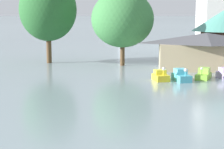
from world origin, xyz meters
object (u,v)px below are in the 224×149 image
object	(u,v)px
shoreline_tree_mid	(123,19)
pedal_boat_yellow	(161,76)
shoreline_tree_tall_left	(48,10)
pedal_boat_lime	(204,75)
pedal_boat_cyan	(181,76)
boathouse	(206,51)

from	to	relation	value
shoreline_tree_mid	pedal_boat_yellow	bearing A→B (deg)	-67.89
shoreline_tree_tall_left	shoreline_tree_mid	world-z (taller)	shoreline_tree_tall_left
pedal_boat_yellow	pedal_boat_lime	bearing A→B (deg)	91.88
pedal_boat_cyan	boathouse	size ratio (longest dim) A/B	0.24
shoreline_tree_tall_left	pedal_boat_lime	bearing A→B (deg)	-31.06
pedal_boat_yellow	shoreline_tree_mid	bearing A→B (deg)	-174.44
boathouse	shoreline_tree_mid	size ratio (longest dim) A/B	1.24
pedal_boat_cyan	pedal_boat_yellow	bearing A→B (deg)	-106.55
pedal_boat_yellow	pedal_boat_cyan	distance (m)	2.32
pedal_boat_yellow	shoreline_tree_tall_left	xyz separation A→B (m)	(-16.57, 14.70, 7.58)
boathouse	pedal_boat_yellow	bearing A→B (deg)	-124.58
pedal_boat_cyan	shoreline_tree_mid	world-z (taller)	shoreline_tree_mid
pedal_boat_lime	shoreline_tree_tall_left	world-z (taller)	shoreline_tree_tall_left
pedal_boat_yellow	shoreline_tree_tall_left	distance (m)	23.42
pedal_boat_yellow	shoreline_tree_tall_left	size ratio (longest dim) A/B	0.21
pedal_boat_lime	shoreline_tree_tall_left	distance (m)	26.35
shoreline_tree_mid	pedal_boat_cyan	bearing A→B (deg)	-59.54
shoreline_tree_mid	pedal_boat_lime	bearing A→B (deg)	-47.17
boathouse	shoreline_tree_tall_left	size ratio (longest dim) A/B	1.04
boathouse	pedal_boat_cyan	bearing A→B (deg)	-113.55
pedal_boat_lime	boathouse	bearing A→B (deg)	-170.45
pedal_boat_cyan	shoreline_tree_mid	xyz separation A→B (m)	(-7.48, 12.71, 6.18)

